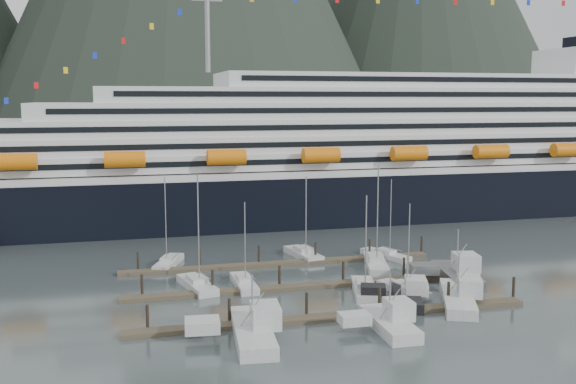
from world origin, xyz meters
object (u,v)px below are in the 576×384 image
(sailboat_h, at_px, (403,290))
(trawler_d, at_px, (405,295))
(sailboat_b, at_px, (244,284))
(sailboat_c, at_px, (364,290))
(sailboat_e, at_px, (169,263))
(trawler_b, at_px, (388,322))
(sailboat_d, at_px, (376,264))
(trawler_a, at_px, (251,330))
(trawler_c, at_px, (456,296))
(sailboat_g, at_px, (386,255))
(cruise_ship, at_px, (392,159))
(sailboat_a, at_px, (197,285))
(sailboat_f, at_px, (303,255))
(trawler_e, at_px, (456,274))

(sailboat_h, distance_m, trawler_d, 3.90)
(sailboat_b, bearing_deg, sailboat_c, -115.03)
(sailboat_e, relative_size, trawler_d, 1.24)
(sailboat_e, distance_m, trawler_d, 37.52)
(sailboat_c, distance_m, trawler_b, 14.02)
(sailboat_d, height_order, trawler_a, sailboat_d)
(trawler_c, bearing_deg, trawler_b, 143.27)
(trawler_b, relative_size, trawler_d, 0.94)
(sailboat_c, height_order, trawler_d, sailboat_c)
(sailboat_g, bearing_deg, trawler_b, 134.78)
(sailboat_h, bearing_deg, sailboat_b, 51.04)
(sailboat_g, bearing_deg, cruise_ship, -47.35)
(sailboat_a, distance_m, sailboat_h, 27.24)
(trawler_c, distance_m, trawler_d, 6.20)
(sailboat_h, relative_size, trawler_b, 1.15)
(sailboat_b, relative_size, trawler_c, 0.86)
(sailboat_c, xyz_separation_m, trawler_c, (9.37, -7.07, 0.47))
(sailboat_b, distance_m, sailboat_g, 27.14)
(sailboat_d, relative_size, sailboat_h, 1.31)
(sailboat_b, bearing_deg, trawler_d, -122.29)
(sailboat_d, distance_m, trawler_c, 19.92)
(sailboat_b, xyz_separation_m, trawler_b, (12.04, -20.74, 0.48))
(sailboat_e, bearing_deg, trawler_c, -109.78)
(sailboat_b, relative_size, trawler_d, 1.06)
(sailboat_b, height_order, sailboat_g, sailboat_g)
(sailboat_h, relative_size, trawler_c, 0.87)
(sailboat_e, xyz_separation_m, trawler_b, (20.94, -34.99, 0.47))
(trawler_b, bearing_deg, sailboat_d, -17.64)
(sailboat_f, bearing_deg, trawler_d, -176.43)
(sailboat_d, distance_m, sailboat_h, 13.90)
(sailboat_f, distance_m, trawler_b, 34.99)
(sailboat_h, relative_size, trawler_d, 1.08)
(trawler_d, bearing_deg, sailboat_h, -0.93)
(sailboat_h, bearing_deg, trawler_a, 100.43)
(sailboat_e, xyz_separation_m, sailboat_h, (28.46, -22.35, -0.01))
(sailboat_d, bearing_deg, trawler_b, 177.06)
(trawler_e, bearing_deg, trawler_b, 144.64)
(trawler_b, xyz_separation_m, trawler_d, (6.14, 9.02, -0.04))
(sailboat_a, height_order, sailboat_e, sailboat_a)
(cruise_ship, bearing_deg, sailboat_b, -130.84)
(sailboat_a, distance_m, sailboat_e, 13.87)
(sailboat_d, distance_m, sailboat_g, 6.17)
(trawler_c, bearing_deg, trawler_a, 125.47)
(sailboat_a, distance_m, sailboat_d, 27.98)
(sailboat_d, height_order, sailboat_h, sailboat_d)
(sailboat_b, distance_m, trawler_c, 27.75)
(sailboat_e, xyz_separation_m, trawler_a, (5.84, -33.83, 0.53))
(sailboat_a, distance_m, trawler_e, 35.66)
(cruise_ship, xyz_separation_m, sailboat_b, (-42.53, -49.20, -11.64))
(sailboat_a, relative_size, sailboat_d, 0.99)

